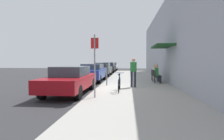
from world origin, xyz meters
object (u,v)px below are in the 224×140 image
at_px(seated_patron_0, 158,73).
at_px(seated_patron_1, 156,72).
at_px(parked_car_2, 103,69).
at_px(parked_car_3, 109,67).
at_px(street_sign, 95,61).
at_px(cafe_chair_1, 155,75).
at_px(pedestrian_standing, 133,70).
at_px(bicycle_0, 119,84).
at_px(parking_meter, 107,73).
at_px(cafe_chair_2, 153,74).
at_px(parked_car_0, 71,79).
at_px(cafe_chair_0, 157,76).
at_px(parked_car_4, 112,66).
at_px(parked_car_1, 92,72).

height_order(seated_patron_0, seated_patron_1, same).
distance_m(parked_car_2, parked_car_3, 6.15).
bearing_deg(seated_patron_1, parked_car_3, 111.02).
relative_size(parked_car_3, street_sign, 1.69).
bearing_deg(cafe_chair_1, pedestrian_standing, -119.72).
bearing_deg(bicycle_0, pedestrian_standing, 62.60).
height_order(parking_meter, cafe_chair_2, parking_meter).
xyz_separation_m(parked_car_2, seated_patron_1, (4.87, -6.51, 0.07)).
relative_size(parked_car_2, pedestrian_standing, 2.59).
bearing_deg(cafe_chair_1, parked_car_0, -136.50).
xyz_separation_m(parked_car_0, street_sign, (1.50, -1.38, 0.93)).
distance_m(bicycle_0, seated_patron_1, 4.95).
height_order(parking_meter, cafe_chair_0, parking_meter).
xyz_separation_m(cafe_chair_0, seated_patron_0, (0.06, -0.00, 0.19)).
bearing_deg(parked_car_4, pedestrian_standing, -81.41).
relative_size(parking_meter, street_sign, 0.51).
distance_m(parked_car_0, parking_meter, 2.76).
xyz_separation_m(parked_car_1, cafe_chair_0, (4.81, -1.71, -0.11)).
bearing_deg(parked_car_0, parked_car_1, 90.00).
height_order(parked_car_0, parking_meter, parking_meter).
xyz_separation_m(bicycle_0, pedestrian_standing, (0.74, 1.43, 0.64)).
xyz_separation_m(parked_car_1, cafe_chair_2, (4.81, -0.16, -0.11)).
distance_m(parked_car_3, cafe_chair_1, 13.55).
height_order(parking_meter, street_sign, street_sign).
bearing_deg(parked_car_2, parked_car_1, -90.00).
xyz_separation_m(parked_car_0, seated_patron_0, (4.87, 3.70, 0.11)).
xyz_separation_m(street_sign, pedestrian_standing, (1.67, 3.08, -0.52)).
distance_m(cafe_chair_1, cafe_chair_2, 0.69).
height_order(seated_patron_0, cafe_chair_1, seated_patron_0).
xyz_separation_m(parked_car_2, pedestrian_standing, (3.17, -9.38, 0.37)).
relative_size(parked_car_3, seated_patron_1, 3.41).
height_order(parked_car_4, bicycle_0, parked_car_4).
relative_size(parked_car_1, seated_patron_0, 3.41).
xyz_separation_m(cafe_chair_0, pedestrian_standing, (-1.63, -2.00, 0.50)).
bearing_deg(cafe_chair_1, bicycle_0, -118.96).
height_order(parked_car_3, parking_meter, parking_meter).
bearing_deg(parked_car_4, street_sign, -86.43).
bearing_deg(seated_patron_0, parked_car_0, -142.79).
bearing_deg(street_sign, bicycle_0, 60.56).
relative_size(cafe_chair_1, seated_patron_1, 0.67).
bearing_deg(street_sign, parked_car_0, 137.34).
distance_m(parked_car_2, cafe_chair_1, 8.10).
xyz_separation_m(seated_patron_1, cafe_chair_2, (-0.06, 0.68, -0.19)).
bearing_deg(parking_meter, parked_car_4, 94.34).
bearing_deg(street_sign, parking_meter, 89.22).
bearing_deg(pedestrian_standing, cafe_chair_2, 65.29).
height_order(parked_car_1, parked_car_4, parked_car_1).
bearing_deg(seated_patron_0, seated_patron_1, 89.99).
bearing_deg(bicycle_0, street_sign, -119.44).
bearing_deg(cafe_chair_0, parking_meter, -156.47).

